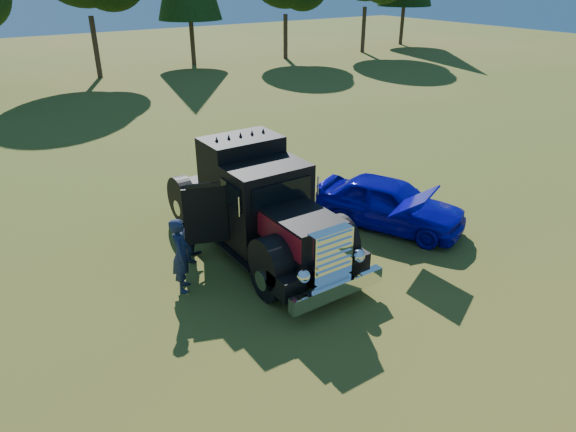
# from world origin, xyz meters

# --- Properties ---
(ground) EXTENTS (120.00, 120.00, 0.00)m
(ground) POSITION_xyz_m (0.00, 0.00, 0.00)
(ground) COLOR #3F591A
(ground) RESTS_ON ground
(diamond_t_truck) EXTENTS (3.32, 7.16, 3.00)m
(diamond_t_truck) POSITION_xyz_m (0.47, 2.08, 1.28)
(diamond_t_truck) COLOR black
(diamond_t_truck) RESTS_ON ground
(hotrod_coupe) EXTENTS (3.48, 4.76, 1.89)m
(hotrod_coupe) POSITION_xyz_m (4.42, 1.19, 0.76)
(hotrod_coupe) COLOR navy
(hotrod_coupe) RESTS_ON ground
(spectator_near) EXTENTS (0.71, 0.81, 1.87)m
(spectator_near) POSITION_xyz_m (-2.04, 1.50, 0.94)
(spectator_near) COLOR #1B2540
(spectator_near) RESTS_ON ground
(spectator_far) EXTENTS (1.00, 1.03, 1.67)m
(spectator_far) POSITION_xyz_m (-1.13, 2.73, 0.83)
(spectator_far) COLOR #1B1D40
(spectator_far) RESTS_ON ground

